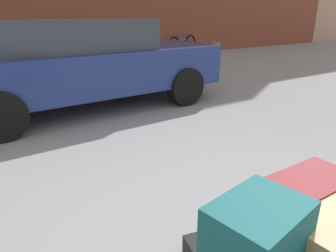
{
  "coord_description": "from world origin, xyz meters",
  "views": [
    {
      "loc": [
        -1.19,
        -0.69,
        1.52
      ],
      "look_at": [
        0.0,
        1.2,
        0.69
      ],
      "focal_mm": 33.03,
      "sensor_mm": 36.0,
      "label": 1
    }
  ],
  "objects_px": {
    "parked_car": "(81,62)",
    "bicycle_leaning": "(182,45)",
    "bollard_kerb_mid": "(174,58)",
    "duffel_bag_teal_topmost_pile": "(258,231)",
    "bollard_kerb_near": "(126,62)",
    "bollard_kerb_far": "(215,54)",
    "duffel_bag_maroon_center": "(301,206)"
  },
  "relations": [
    {
      "from": "duffel_bag_maroon_center",
      "to": "bollard_kerb_near",
      "type": "distance_m",
      "value": 6.63
    },
    {
      "from": "parked_car",
      "to": "bicycle_leaning",
      "type": "xyz_separation_m",
      "value": [
        5.02,
        4.4,
        -0.39
      ]
    },
    {
      "from": "duffel_bag_teal_topmost_pile",
      "to": "bollard_kerb_mid",
      "type": "xyz_separation_m",
      "value": [
        3.83,
        6.51,
        -0.34
      ]
    },
    {
      "from": "parked_car",
      "to": "bollard_kerb_far",
      "type": "relative_size",
      "value": 6.57
    },
    {
      "from": "bicycle_leaning",
      "to": "bollard_kerb_mid",
      "type": "bearing_deg",
      "value": -129.17
    },
    {
      "from": "duffel_bag_teal_topmost_pile",
      "to": "parked_car",
      "type": "distance_m",
      "value": 4.37
    },
    {
      "from": "bollard_kerb_mid",
      "to": "bollard_kerb_far",
      "type": "distance_m",
      "value": 1.46
    },
    {
      "from": "bollard_kerb_near",
      "to": "bollard_kerb_far",
      "type": "xyz_separation_m",
      "value": [
        2.91,
        0.0,
        0.0
      ]
    },
    {
      "from": "duffel_bag_teal_topmost_pile",
      "to": "bollard_kerb_near",
      "type": "distance_m",
      "value": 6.95
    },
    {
      "from": "duffel_bag_maroon_center",
      "to": "bollard_kerb_far",
      "type": "xyz_separation_m",
      "value": [
        4.76,
        6.36,
        -0.17
      ]
    },
    {
      "from": "parked_car",
      "to": "duffel_bag_maroon_center",
      "type": "bearing_deg",
      "value": -91.12
    },
    {
      "from": "bicycle_leaning",
      "to": "bollard_kerb_far",
      "type": "bearing_deg",
      "value": -98.64
    },
    {
      "from": "bicycle_leaning",
      "to": "duffel_bag_maroon_center",
      "type": "bearing_deg",
      "value": -120.76
    },
    {
      "from": "bicycle_leaning",
      "to": "bollard_kerb_far",
      "type": "xyz_separation_m",
      "value": [
        -0.34,
        -2.21,
        -0.04
      ]
    },
    {
      "from": "parked_car",
      "to": "bollard_kerb_mid",
      "type": "distance_m",
      "value": 3.91
    },
    {
      "from": "bicycle_leaning",
      "to": "bollard_kerb_near",
      "type": "distance_m",
      "value": 3.92
    },
    {
      "from": "bollard_kerb_mid",
      "to": "bollard_kerb_far",
      "type": "height_order",
      "value": "same"
    },
    {
      "from": "duffel_bag_maroon_center",
      "to": "bollard_kerb_far",
      "type": "bearing_deg",
      "value": 52.39
    },
    {
      "from": "bicycle_leaning",
      "to": "bollard_kerb_mid",
      "type": "height_order",
      "value": "bicycle_leaning"
    },
    {
      "from": "duffel_bag_maroon_center",
      "to": "parked_car",
      "type": "distance_m",
      "value": 4.18
    },
    {
      "from": "bollard_kerb_near",
      "to": "bollard_kerb_far",
      "type": "bearing_deg",
      "value": 0.0
    },
    {
      "from": "parked_car",
      "to": "bicycle_leaning",
      "type": "height_order",
      "value": "parked_car"
    },
    {
      "from": "duffel_bag_teal_topmost_pile",
      "to": "bicycle_leaning",
      "type": "relative_size",
      "value": 0.24
    },
    {
      "from": "bollard_kerb_far",
      "to": "bicycle_leaning",
      "type": "bearing_deg",
      "value": 81.36
    },
    {
      "from": "duffel_bag_maroon_center",
      "to": "bollard_kerb_mid",
      "type": "distance_m",
      "value": 7.17
    },
    {
      "from": "duffel_bag_maroon_center",
      "to": "duffel_bag_teal_topmost_pile",
      "type": "distance_m",
      "value": 0.58
    },
    {
      "from": "parked_car",
      "to": "bicycle_leaning",
      "type": "relative_size",
      "value": 2.62
    },
    {
      "from": "duffel_bag_teal_topmost_pile",
      "to": "bollard_kerb_near",
      "type": "height_order",
      "value": "duffel_bag_teal_topmost_pile"
    },
    {
      "from": "bollard_kerb_mid",
      "to": "parked_car",
      "type": "bearing_deg",
      "value": -145.8
    },
    {
      "from": "parked_car",
      "to": "bollard_kerb_far",
      "type": "height_order",
      "value": "parked_car"
    },
    {
      "from": "parked_car",
      "to": "bollard_kerb_mid",
      "type": "height_order",
      "value": "parked_car"
    },
    {
      "from": "duffel_bag_maroon_center",
      "to": "bollard_kerb_mid",
      "type": "relative_size",
      "value": 0.95
    }
  ]
}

